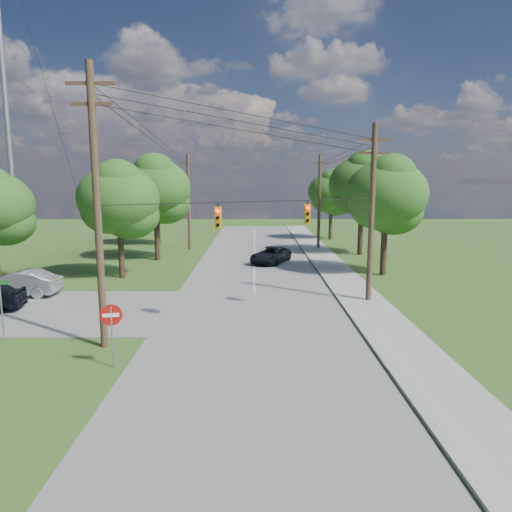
{
  "coord_description": "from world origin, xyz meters",
  "views": [
    {
      "loc": [
        2.02,
        -18.82,
        7.18
      ],
      "look_at": [
        2.09,
        5.0,
        3.29
      ],
      "focal_mm": 32.0,
      "sensor_mm": 36.0,
      "label": 1
    }
  ],
  "objects_px": {
    "pole_sw": "(97,205)",
    "do_not_enter_sign": "(111,322)",
    "pole_ne": "(372,211)",
    "car_main_north": "(271,255)",
    "car_cross_silver": "(19,283)",
    "pole_north_e": "(319,201)",
    "pole_north_w": "(189,201)"
  },
  "relations": [
    {
      "from": "pole_ne",
      "to": "car_main_north",
      "type": "bearing_deg",
      "value": 112.34
    },
    {
      "from": "pole_sw",
      "to": "pole_north_w",
      "type": "relative_size",
      "value": 1.2
    },
    {
      "from": "pole_north_w",
      "to": "pole_north_e",
      "type": "bearing_deg",
      "value": 0.0
    },
    {
      "from": "do_not_enter_sign",
      "to": "pole_ne",
      "type": "bearing_deg",
      "value": 26.93
    },
    {
      "from": "pole_sw",
      "to": "car_main_north",
      "type": "relative_size",
      "value": 2.35
    },
    {
      "from": "car_cross_silver",
      "to": "pole_sw",
      "type": "bearing_deg",
      "value": 43.13
    },
    {
      "from": "pole_ne",
      "to": "pole_north_e",
      "type": "bearing_deg",
      "value": 90.0
    },
    {
      "from": "pole_ne",
      "to": "do_not_enter_sign",
      "type": "xyz_separation_m",
      "value": [
        -12.4,
        -9.92,
        -3.62
      ]
    },
    {
      "from": "pole_north_w",
      "to": "pole_ne",
      "type": "bearing_deg",
      "value": -57.71
    },
    {
      "from": "pole_ne",
      "to": "car_main_north",
      "type": "height_order",
      "value": "pole_ne"
    },
    {
      "from": "pole_north_w",
      "to": "car_cross_silver",
      "type": "bearing_deg",
      "value": -110.75
    },
    {
      "from": "car_main_north",
      "to": "do_not_enter_sign",
      "type": "height_order",
      "value": "do_not_enter_sign"
    },
    {
      "from": "pole_north_e",
      "to": "car_main_north",
      "type": "distance_m",
      "value": 11.2
    },
    {
      "from": "pole_sw",
      "to": "pole_ne",
      "type": "bearing_deg",
      "value": 29.38
    },
    {
      "from": "do_not_enter_sign",
      "to": "pole_north_e",
      "type": "bearing_deg",
      "value": 57.05
    },
    {
      "from": "pole_north_w",
      "to": "car_cross_silver",
      "type": "xyz_separation_m",
      "value": [
        -7.84,
        -20.7,
        -4.29
      ]
    },
    {
      "from": "pole_ne",
      "to": "pole_north_w",
      "type": "xyz_separation_m",
      "value": [
        -13.9,
        22.0,
        -0.34
      ]
    },
    {
      "from": "pole_ne",
      "to": "pole_north_w",
      "type": "height_order",
      "value": "pole_ne"
    },
    {
      "from": "car_cross_silver",
      "to": "do_not_enter_sign",
      "type": "bearing_deg",
      "value": 40.12
    },
    {
      "from": "pole_sw",
      "to": "pole_north_e",
      "type": "height_order",
      "value": "pole_sw"
    },
    {
      "from": "pole_ne",
      "to": "do_not_enter_sign",
      "type": "distance_m",
      "value": 16.29
    },
    {
      "from": "car_main_north",
      "to": "pole_sw",
      "type": "bearing_deg",
      "value": -87.01
    },
    {
      "from": "pole_ne",
      "to": "pole_north_e",
      "type": "distance_m",
      "value": 22.0
    },
    {
      "from": "car_main_north",
      "to": "pole_ne",
      "type": "bearing_deg",
      "value": -43.55
    },
    {
      "from": "do_not_enter_sign",
      "to": "car_main_north",
      "type": "bearing_deg",
      "value": 61.58
    },
    {
      "from": "pole_ne",
      "to": "pole_north_w",
      "type": "relative_size",
      "value": 1.05
    },
    {
      "from": "car_main_north",
      "to": "do_not_enter_sign",
      "type": "distance_m",
      "value": 24.21
    },
    {
      "from": "pole_sw",
      "to": "car_cross_silver",
      "type": "relative_size",
      "value": 2.44
    },
    {
      "from": "car_cross_silver",
      "to": "pole_north_w",
      "type": "bearing_deg",
      "value": 159.57
    },
    {
      "from": "pole_sw",
      "to": "do_not_enter_sign",
      "type": "xyz_separation_m",
      "value": [
        1.1,
        -2.32,
        -4.38
      ]
    },
    {
      "from": "pole_north_e",
      "to": "car_cross_silver",
      "type": "xyz_separation_m",
      "value": [
        -21.74,
        -20.7,
        -4.29
      ]
    },
    {
      "from": "pole_ne",
      "to": "pole_north_w",
      "type": "distance_m",
      "value": 26.03
    }
  ]
}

